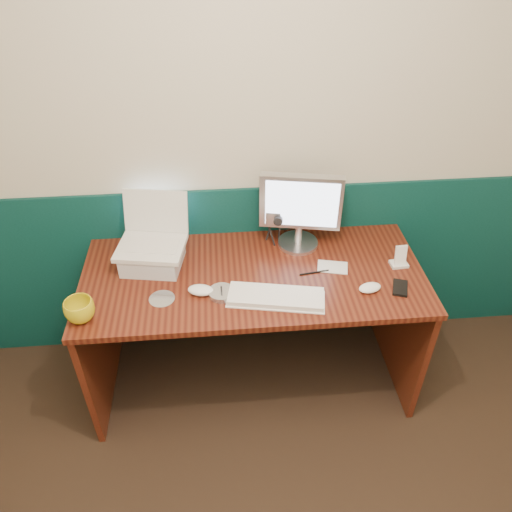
{
  "coord_description": "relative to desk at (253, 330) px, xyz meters",
  "views": [
    {
      "loc": [
        -0.22,
        -0.41,
        2.23
      ],
      "look_at": [
        -0.08,
        1.23,
        0.97
      ],
      "focal_mm": 35.0,
      "sensor_mm": 36.0,
      "label": 1
    }
  ],
  "objects": [
    {
      "name": "back_wall",
      "position": [
        0.08,
        0.37,
        0.88
      ],
      "size": [
        3.5,
        0.04,
        2.5
      ],
      "primitive_type": "cube",
      "color": "beige",
      "rests_on": "ground"
    },
    {
      "name": "wainscot",
      "position": [
        0.08,
        0.36,
        0.12
      ],
      "size": [
        3.48,
        0.02,
        1.0
      ],
      "primitive_type": "cube",
      "color": "#07302E",
      "rests_on": "ground"
    },
    {
      "name": "desk",
      "position": [
        0.0,
        0.0,
        0.0
      ],
      "size": [
        1.6,
        0.7,
        0.75
      ],
      "primitive_type": "cube",
      "color": "#3B110A",
      "rests_on": "ground"
    },
    {
      "name": "laptop_riser",
      "position": [
        -0.47,
        0.11,
        0.42
      ],
      "size": [
        0.3,
        0.27,
        0.09
      ],
      "primitive_type": "cube",
      "rotation": [
        0.0,
        0.0,
        -0.17
      ],
      "color": "silver",
      "rests_on": "desk"
    },
    {
      "name": "laptop",
      "position": [
        -0.47,
        0.11,
        0.59
      ],
      "size": [
        0.34,
        0.28,
        0.26
      ],
      "primitive_type": null,
      "rotation": [
        0.0,
        0.0,
        -0.17
      ],
      "color": "silver",
      "rests_on": "laptop_riser"
    },
    {
      "name": "monitor",
      "position": [
        0.24,
        0.21,
        0.57
      ],
      "size": [
        0.4,
        0.18,
        0.39
      ],
      "primitive_type": null,
      "rotation": [
        0.0,
        0.0,
        -0.19
      ],
      "color": "silver",
      "rests_on": "desk"
    },
    {
      "name": "keyboard",
      "position": [
        0.08,
        -0.19,
        0.39
      ],
      "size": [
        0.44,
        0.22,
        0.02
      ],
      "primitive_type": "cube",
      "rotation": [
        0.0,
        0.0,
        -0.19
      ],
      "color": "white",
      "rests_on": "desk"
    },
    {
      "name": "mouse_right",
      "position": [
        0.51,
        -0.16,
        0.39
      ],
      "size": [
        0.12,
        0.09,
        0.04
      ],
      "primitive_type": "ellipsoid",
      "rotation": [
        0.0,
        0.0,
        0.24
      ],
      "color": "white",
      "rests_on": "desk"
    },
    {
      "name": "mouse_left",
      "position": [
        -0.24,
        -0.12,
        0.39
      ],
      "size": [
        0.13,
        0.09,
        0.04
      ],
      "primitive_type": "ellipsoid",
      "rotation": [
        0.0,
        0.0,
        -0.22
      ],
      "color": "white",
      "rests_on": "desk"
    },
    {
      "name": "mug",
      "position": [
        -0.74,
        -0.23,
        0.42
      ],
      "size": [
        0.14,
        0.14,
        0.1
      ],
      "primitive_type": "imported",
      "rotation": [
        0.0,
        0.0,
        0.12
      ],
      "color": "gold",
      "rests_on": "desk"
    },
    {
      "name": "camcorder",
      "position": [
        0.12,
        0.25,
        0.48
      ],
      "size": [
        0.12,
        0.15,
        0.21
      ],
      "primitive_type": null,
      "rotation": [
        0.0,
        0.0,
        -0.2
      ],
      "color": "silver",
      "rests_on": "desk"
    },
    {
      "name": "cd_spindle",
      "position": [
        -0.15,
        -0.13,
        0.39
      ],
      "size": [
        0.12,
        0.12,
        0.02
      ],
      "primitive_type": "cylinder",
      "color": "silver",
      "rests_on": "desk"
    },
    {
      "name": "cd_loose_a",
      "position": [
        -0.41,
        -0.14,
        0.38
      ],
      "size": [
        0.11,
        0.11,
        0.0
      ],
      "primitive_type": "cylinder",
      "color": "#B3BAC3",
      "rests_on": "desk"
    },
    {
      "name": "pen",
      "position": [
        0.29,
        -0.02,
        0.38
      ],
      "size": [
        0.14,
        0.03,
        0.01
      ],
      "primitive_type": "cylinder",
      "rotation": [
        0.0,
        1.57,
        0.14
      ],
      "color": "black",
      "rests_on": "desk"
    },
    {
      "name": "papers",
      "position": [
        0.38,
        0.01,
        0.38
      ],
      "size": [
        0.16,
        0.12,
        0.0
      ],
      "primitive_type": "cube",
      "rotation": [
        0.0,
        0.0,
        -0.23
      ],
      "color": "silver",
      "rests_on": "desk"
    },
    {
      "name": "dock",
      "position": [
        0.7,
        0.0,
        0.38
      ],
      "size": [
        0.08,
        0.07,
        0.02
      ],
      "primitive_type": "cube",
      "rotation": [
        0.0,
        0.0,
        0.07
      ],
      "color": "white",
      "rests_on": "desk"
    },
    {
      "name": "music_player",
      "position": [
        0.7,
        0.0,
        0.44
      ],
      "size": [
        0.06,
        0.03,
        0.1
      ],
      "primitive_type": "cube",
      "rotation": [
        -0.17,
        0.0,
        0.07
      ],
      "color": "white",
      "rests_on": "dock"
    },
    {
      "name": "pda",
      "position": [
        0.65,
        -0.16,
        0.38
      ],
      "size": [
        0.1,
        0.12,
        0.01
      ],
      "primitive_type": "cube",
      "rotation": [
        0.0,
        0.0,
        -0.34
      ],
      "color": "black",
      "rests_on": "desk"
    }
  ]
}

